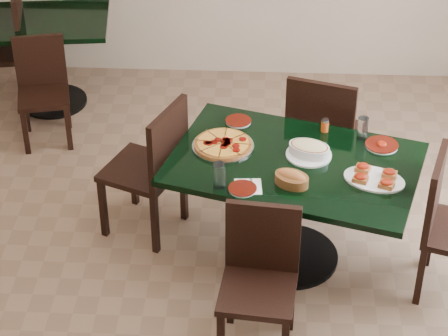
{
  "coord_description": "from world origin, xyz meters",
  "views": [
    {
      "loc": [
        0.12,
        -4.02,
        3.68
      ],
      "look_at": [
        -0.09,
        0.0,
        0.87
      ],
      "focal_mm": 70.0,
      "sensor_mm": 36.0,
      "label": 1
    }
  ],
  "objects_px": {
    "chair_far": "(323,131)",
    "bread_basket": "(292,178)",
    "main_table": "(293,186)",
    "lasagna_casserole": "(309,149)",
    "bruschetta_platter": "(374,177)",
    "back_table": "(47,46)",
    "back_chair_left": "(7,42)",
    "chair_near": "(260,272)",
    "pepperoni_pizza": "(223,144)",
    "back_chair_near": "(43,85)",
    "chair_left": "(154,163)"
  },
  "relations": [
    {
      "from": "chair_far",
      "to": "bread_basket",
      "type": "relative_size",
      "value": 3.96
    },
    {
      "from": "main_table",
      "to": "lasagna_casserole",
      "type": "height_order",
      "value": "lasagna_casserole"
    },
    {
      "from": "chair_far",
      "to": "bruschetta_platter",
      "type": "bearing_deg",
      "value": 123.3
    },
    {
      "from": "back_table",
      "to": "back_chair_left",
      "type": "distance_m",
      "value": 0.31
    },
    {
      "from": "bruschetta_platter",
      "to": "chair_near",
      "type": "bearing_deg",
      "value": -119.65
    },
    {
      "from": "chair_far",
      "to": "bruschetta_platter",
      "type": "relative_size",
      "value": 2.33
    },
    {
      "from": "main_table",
      "to": "chair_near",
      "type": "xyz_separation_m",
      "value": [
        -0.19,
        -0.7,
        -0.08
      ]
    },
    {
      "from": "bread_basket",
      "to": "chair_far",
      "type": "bearing_deg",
      "value": 103.23
    },
    {
      "from": "chair_near",
      "to": "back_chair_left",
      "type": "height_order",
      "value": "back_chair_left"
    },
    {
      "from": "pepperoni_pizza",
      "to": "bread_basket",
      "type": "height_order",
      "value": "bread_basket"
    },
    {
      "from": "back_chair_left",
      "to": "bruschetta_platter",
      "type": "xyz_separation_m",
      "value": [
        2.69,
        -2.02,
        0.22
      ]
    },
    {
      "from": "chair_far",
      "to": "lasagna_casserole",
      "type": "distance_m",
      "value": 0.65
    },
    {
      "from": "main_table",
      "to": "back_chair_left",
      "type": "xyz_separation_m",
      "value": [
        -2.23,
        1.85,
        -0.01
      ]
    },
    {
      "from": "back_chair_left",
      "to": "bruschetta_platter",
      "type": "height_order",
      "value": "back_chair_left"
    },
    {
      "from": "back_chair_near",
      "to": "bread_basket",
      "type": "distance_m",
      "value": 2.46
    },
    {
      "from": "chair_far",
      "to": "bruschetta_platter",
      "type": "xyz_separation_m",
      "value": [
        0.25,
        -0.83,
        0.22
      ]
    },
    {
      "from": "bread_basket",
      "to": "bruschetta_platter",
      "type": "distance_m",
      "value": 0.48
    },
    {
      "from": "back_table",
      "to": "lasagna_casserole",
      "type": "distance_m",
      "value": 2.71
    },
    {
      "from": "chair_near",
      "to": "chair_left",
      "type": "bearing_deg",
      "value": 132.36
    },
    {
      "from": "lasagna_casserole",
      "to": "chair_left",
      "type": "bearing_deg",
      "value": -170.08
    },
    {
      "from": "back_table",
      "to": "chair_far",
      "type": "bearing_deg",
      "value": -36.2
    },
    {
      "from": "back_chair_near",
      "to": "pepperoni_pizza",
      "type": "xyz_separation_m",
      "value": [
        1.42,
        -1.24,
        0.32
      ]
    },
    {
      "from": "chair_left",
      "to": "lasagna_casserole",
      "type": "bearing_deg",
      "value": 102.8
    },
    {
      "from": "pepperoni_pizza",
      "to": "main_table",
      "type": "bearing_deg",
      "value": -17.53
    },
    {
      "from": "chair_left",
      "to": "lasagna_casserole",
      "type": "distance_m",
      "value": 1.01
    },
    {
      "from": "back_table",
      "to": "back_chair_left",
      "type": "height_order",
      "value": "back_chair_left"
    },
    {
      "from": "back_chair_near",
      "to": "chair_left",
      "type": "bearing_deg",
      "value": -62.27
    },
    {
      "from": "chair_left",
      "to": "back_chair_left",
      "type": "bearing_deg",
      "value": -116.73
    },
    {
      "from": "main_table",
      "to": "bread_basket",
      "type": "xyz_separation_m",
      "value": [
        -0.02,
        -0.23,
        0.22
      ]
    },
    {
      "from": "lasagna_casserole",
      "to": "bruschetta_platter",
      "type": "height_order",
      "value": "lasagna_casserole"
    },
    {
      "from": "back_chair_left",
      "to": "bruschetta_platter",
      "type": "distance_m",
      "value": 3.37
    },
    {
      "from": "back_chair_near",
      "to": "bread_basket",
      "type": "xyz_separation_m",
      "value": [
        1.83,
        -1.61,
        0.34
      ]
    },
    {
      "from": "lasagna_casserole",
      "to": "bread_basket",
      "type": "relative_size",
      "value": 1.17
    },
    {
      "from": "back_table",
      "to": "bruschetta_platter",
      "type": "relative_size",
      "value": 2.54
    },
    {
      "from": "back_chair_left",
      "to": "back_table",
      "type": "bearing_deg",
      "value": 81.22
    },
    {
      "from": "main_table",
      "to": "pepperoni_pizza",
      "type": "xyz_separation_m",
      "value": [
        -0.43,
        0.14,
        0.2
      ]
    },
    {
      "from": "bread_basket",
      "to": "pepperoni_pizza",
      "type": "bearing_deg",
      "value": 165.79
    },
    {
      "from": "chair_far",
      "to": "back_chair_near",
      "type": "xyz_separation_m",
      "value": [
        -2.06,
        0.72,
        -0.11
      ]
    },
    {
      "from": "main_table",
      "to": "back_chair_left",
      "type": "distance_m",
      "value": 2.9
    },
    {
      "from": "back_chair_near",
      "to": "lasagna_casserole",
      "type": "xyz_separation_m",
      "value": [
        1.94,
        -1.31,
        0.35
      ]
    },
    {
      "from": "main_table",
      "to": "back_chair_near",
      "type": "xyz_separation_m",
      "value": [
        -1.86,
        1.37,
        -0.12
      ]
    },
    {
      "from": "pepperoni_pizza",
      "to": "back_chair_near",
      "type": "bearing_deg",
      "value": 138.99
    },
    {
      "from": "chair_near",
      "to": "back_chair_near",
      "type": "height_order",
      "value": "chair_near"
    },
    {
      "from": "pepperoni_pizza",
      "to": "bread_basket",
      "type": "distance_m",
      "value": 0.55
    },
    {
      "from": "main_table",
      "to": "chair_far",
      "type": "height_order",
      "value": "chair_far"
    },
    {
      "from": "main_table",
      "to": "bruschetta_platter",
      "type": "bearing_deg",
      "value": -4.27
    },
    {
      "from": "chair_near",
      "to": "chair_left",
      "type": "relative_size",
      "value": 0.91
    },
    {
      "from": "chair_far",
      "to": "chair_near",
      "type": "xyz_separation_m",
      "value": [
        -0.4,
        -1.36,
        -0.06
      ]
    },
    {
      "from": "back_chair_near",
      "to": "bruschetta_platter",
      "type": "distance_m",
      "value": 2.8
    },
    {
      "from": "back_chair_left",
      "to": "chair_near",
      "type": "bearing_deg",
      "value": 27.72
    }
  ]
}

